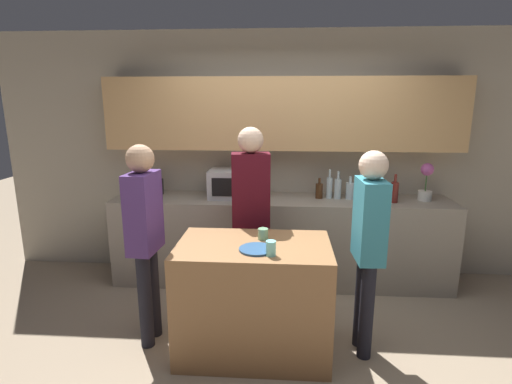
% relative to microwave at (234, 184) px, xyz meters
% --- Properties ---
extents(ground_plane, '(14.00, 14.00, 0.00)m').
position_rel_microwave_xyz_m(ground_plane, '(0.51, -1.43, -1.09)').
color(ground_plane, gray).
extents(back_wall, '(6.40, 0.40, 2.70)m').
position_rel_microwave_xyz_m(back_wall, '(0.51, 0.23, 0.45)').
color(back_wall, '#B2A893').
rests_on(back_wall, ground_plane).
extents(back_counter, '(3.60, 0.62, 0.94)m').
position_rel_microwave_xyz_m(back_counter, '(0.51, -0.04, -0.62)').
color(back_counter, gray).
rests_on(back_counter, ground_plane).
extents(kitchen_island, '(1.18, 0.72, 0.90)m').
position_rel_microwave_xyz_m(kitchen_island, '(0.32, -1.32, -0.64)').
color(kitchen_island, '#996B42').
rests_on(kitchen_island, ground_plane).
extents(microwave, '(0.52, 0.39, 0.30)m').
position_rel_microwave_xyz_m(microwave, '(0.00, 0.00, 0.00)').
color(microwave, '#B7BABC').
rests_on(microwave, back_counter).
extents(toaster, '(0.26, 0.16, 0.18)m').
position_rel_microwave_xyz_m(toaster, '(-0.93, 0.00, -0.06)').
color(toaster, black).
rests_on(toaster, back_counter).
extents(potted_plant, '(0.14, 0.14, 0.40)m').
position_rel_microwave_xyz_m(potted_plant, '(2.02, 0.00, 0.05)').
color(potted_plant, silver).
rests_on(potted_plant, back_counter).
extents(bottle_0, '(0.08, 0.08, 0.22)m').
position_rel_microwave_xyz_m(bottle_0, '(0.92, 0.01, -0.07)').
color(bottle_0, '#472814').
rests_on(bottle_0, back_counter).
extents(bottle_1, '(0.06, 0.06, 0.31)m').
position_rel_microwave_xyz_m(bottle_1, '(1.03, 0.02, -0.03)').
color(bottle_1, silver).
rests_on(bottle_1, back_counter).
extents(bottle_2, '(0.07, 0.07, 0.30)m').
position_rel_microwave_xyz_m(bottle_2, '(1.12, 0.01, -0.04)').
color(bottle_2, silver).
rests_on(bottle_2, back_counter).
extents(bottle_3, '(0.09, 0.09, 0.24)m').
position_rel_microwave_xyz_m(bottle_3, '(1.24, 0.01, -0.06)').
color(bottle_3, silver).
rests_on(bottle_3, back_counter).
extents(bottle_4, '(0.09, 0.09, 0.29)m').
position_rel_microwave_xyz_m(bottle_4, '(1.35, -0.02, -0.04)').
color(bottle_4, silver).
rests_on(bottle_4, back_counter).
extents(bottle_5, '(0.08, 0.08, 0.25)m').
position_rel_microwave_xyz_m(bottle_5, '(1.47, 0.07, -0.05)').
color(bottle_5, black).
rests_on(bottle_5, back_counter).
extents(bottle_6, '(0.07, 0.07, 0.25)m').
position_rel_microwave_xyz_m(bottle_6, '(1.57, 0.08, -0.05)').
color(bottle_6, black).
rests_on(bottle_6, back_counter).
extents(bottle_7, '(0.08, 0.08, 0.29)m').
position_rel_microwave_xyz_m(bottle_7, '(1.68, -0.11, -0.04)').
color(bottle_7, maroon).
rests_on(bottle_7, back_counter).
extents(plate_on_island, '(0.26, 0.26, 0.01)m').
position_rel_microwave_xyz_m(plate_on_island, '(0.35, -1.45, -0.18)').
color(plate_on_island, '#2D5684').
rests_on(plate_on_island, kitchen_island).
extents(cup_0, '(0.08, 0.08, 0.09)m').
position_rel_microwave_xyz_m(cup_0, '(0.38, -1.21, -0.14)').
color(cup_0, '#77AC80').
rests_on(cup_0, kitchen_island).
extents(cup_1, '(0.07, 0.07, 0.11)m').
position_rel_microwave_xyz_m(cup_1, '(0.46, -1.54, -0.13)').
color(cup_1, '#81E8E6').
rests_on(cup_1, kitchen_island).
extents(person_left, '(0.21, 0.35, 1.62)m').
position_rel_microwave_xyz_m(person_left, '(1.19, -1.28, -0.13)').
color(person_left, black).
rests_on(person_left, ground_plane).
extents(person_center, '(0.22, 0.35, 1.65)m').
position_rel_microwave_xyz_m(person_center, '(-0.55, -1.26, -0.11)').
color(person_center, black).
rests_on(person_center, ground_plane).
extents(person_right, '(0.36, 0.23, 1.74)m').
position_rel_microwave_xyz_m(person_right, '(0.24, -0.70, -0.04)').
color(person_right, black).
rests_on(person_right, ground_plane).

